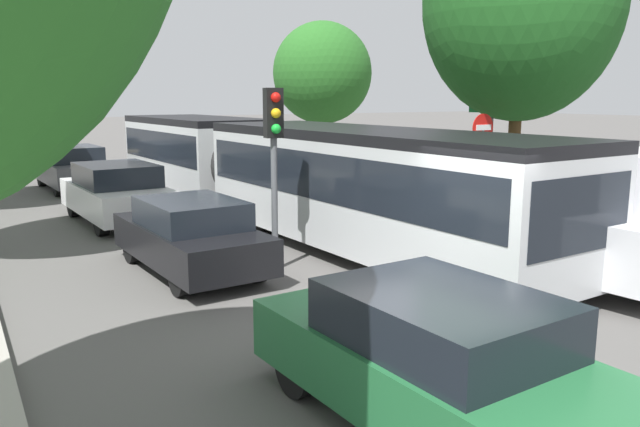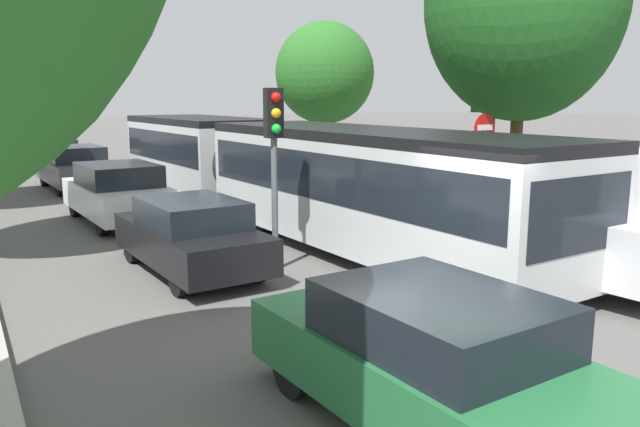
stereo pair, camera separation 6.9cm
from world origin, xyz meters
name	(u,v)px [view 1 (the left image)]	position (x,y,z in m)	size (l,w,h in m)	color
ground_plane	(425,337)	(0.00, 0.00, 0.00)	(200.00, 200.00, 0.00)	#565451
articulated_bus	(279,166)	(1.89, 7.99, 1.49)	(3.40, 17.54, 2.59)	silver
city_bus_rear	(6,125)	(-1.73, 41.82, 1.37)	(2.79, 11.05, 2.36)	silver
queued_car_green	(435,360)	(-1.52, -1.89, 0.73)	(1.95, 4.22, 1.44)	#236638
queued_car_black	(191,235)	(-1.64, 4.75, 0.70)	(1.89, 4.08, 1.39)	black
queued_car_white	(117,193)	(-1.69, 10.30, 0.78)	(2.10, 4.53, 1.54)	white
queued_car_graphite	(72,168)	(-1.63, 17.16, 0.78)	(2.09, 4.51, 1.54)	#47474C
queued_car_tan	(51,155)	(-1.48, 23.24, 0.72)	(1.93, 4.17, 1.42)	tan
queued_car_navy	(25,146)	(-1.87, 29.65, 0.74)	(1.97, 4.26, 1.45)	navy
traffic_light	(274,138)	(-0.23, 4.07, 2.50)	(0.35, 0.38, 3.40)	#56595E
no_entry_sign	(482,151)	(6.44, 5.45, 1.88)	(0.70, 0.08, 2.82)	#56595E
direction_sign_post	(491,123)	(7.31, 6.00, 2.55)	(0.39, 1.37, 3.60)	#56595E
tree_right_near	(522,7)	(7.87, 5.68, 5.54)	(5.15, 5.15, 8.82)	#51381E
tree_right_mid	(324,76)	(8.35, 16.43, 4.10)	(4.08, 4.08, 6.30)	#51381E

